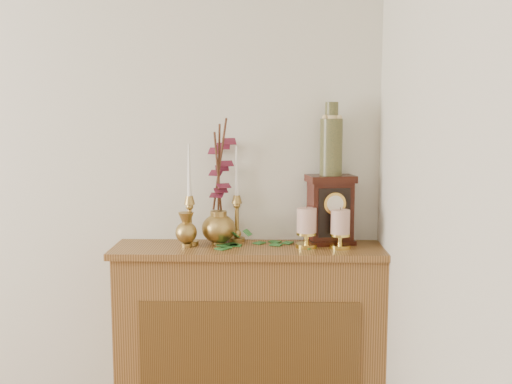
{
  "coord_description": "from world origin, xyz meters",
  "views": [
    {
      "loc": [
        1.48,
        -0.55,
        1.52
      ],
      "look_at": [
        1.43,
        2.05,
        1.18
      ],
      "focal_mm": 42.0,
      "sensor_mm": 36.0,
      "label": 1
    }
  ],
  "objects_px": {
    "mantel_clock": "(330,210)",
    "ceramic_vase": "(331,143)",
    "candlestick_left": "(190,212)",
    "bud_vase": "(186,230)",
    "ginger_jar": "(221,187)",
    "candlestick_center": "(237,211)"
  },
  "relations": [
    {
      "from": "ginger_jar",
      "to": "mantel_clock",
      "type": "bearing_deg",
      "value": -1.83
    },
    {
      "from": "candlestick_left",
      "to": "ginger_jar",
      "type": "xyz_separation_m",
      "value": [
        0.14,
        0.06,
        0.11
      ]
    },
    {
      "from": "candlestick_left",
      "to": "mantel_clock",
      "type": "height_order",
      "value": "candlestick_left"
    },
    {
      "from": "candlestick_center",
      "to": "ceramic_vase",
      "type": "relative_size",
      "value": 1.35
    },
    {
      "from": "candlestick_left",
      "to": "ginger_jar",
      "type": "relative_size",
      "value": 0.8
    },
    {
      "from": "candlestick_left",
      "to": "candlestick_center",
      "type": "height_order",
      "value": "candlestick_left"
    },
    {
      "from": "ceramic_vase",
      "to": "mantel_clock",
      "type": "bearing_deg",
      "value": -78.82
    },
    {
      "from": "ceramic_vase",
      "to": "candlestick_center",
      "type": "bearing_deg",
      "value": 176.53
    },
    {
      "from": "bud_vase",
      "to": "ginger_jar",
      "type": "distance_m",
      "value": 0.26
    },
    {
      "from": "candlestick_center",
      "to": "bud_vase",
      "type": "height_order",
      "value": "candlestick_center"
    },
    {
      "from": "candlestick_left",
      "to": "bud_vase",
      "type": "distance_m",
      "value": 0.09
    },
    {
      "from": "mantel_clock",
      "to": "ceramic_vase",
      "type": "distance_m",
      "value": 0.31
    },
    {
      "from": "bud_vase",
      "to": "ceramic_vase",
      "type": "xyz_separation_m",
      "value": [
        0.65,
        0.09,
        0.39
      ]
    },
    {
      "from": "candlestick_left",
      "to": "ginger_jar",
      "type": "bearing_deg",
      "value": 24.93
    },
    {
      "from": "candlestick_left",
      "to": "mantel_clock",
      "type": "bearing_deg",
      "value": 4.22
    },
    {
      "from": "ginger_jar",
      "to": "mantel_clock",
      "type": "distance_m",
      "value": 0.52
    },
    {
      "from": "bud_vase",
      "to": "ceramic_vase",
      "type": "bearing_deg",
      "value": 8.11
    },
    {
      "from": "candlestick_center",
      "to": "ginger_jar",
      "type": "height_order",
      "value": "ginger_jar"
    },
    {
      "from": "ceramic_vase",
      "to": "candlestick_left",
      "type": "bearing_deg",
      "value": -175.52
    },
    {
      "from": "candlestick_center",
      "to": "bud_vase",
      "type": "distance_m",
      "value": 0.26
    },
    {
      "from": "ginger_jar",
      "to": "candlestick_center",
      "type": "bearing_deg",
      "value": 9.94
    },
    {
      "from": "bud_vase",
      "to": "mantel_clock",
      "type": "relative_size",
      "value": 0.5
    }
  ]
}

